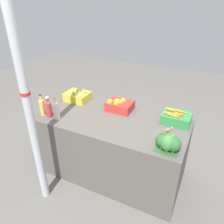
{
  "coord_description": "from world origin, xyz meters",
  "views": [
    {
      "loc": [
        0.98,
        -2.01,
        2.14
      ],
      "look_at": [
        0.0,
        0.0,
        0.92
      ],
      "focal_mm": 35.0,
      "sensor_mm": 36.0,
      "label": 1
    }
  ],
  "objects": [
    {
      "name": "broccoli_pile",
      "position": [
        0.73,
        -0.29,
        0.92
      ],
      "size": [
        0.25,
        0.2,
        0.19
      ],
      "color": "#2D602D",
      "rests_on": "market_table"
    },
    {
      "name": "juice_bottle_cloudy",
      "position": [
        -0.59,
        -0.27,
        0.94
      ],
      "size": [
        0.07,
        0.07,
        0.28
      ],
      "color": "beige",
      "rests_on": "market_table"
    },
    {
      "name": "apple_crate",
      "position": [
        -0.66,
        0.26,
        0.89
      ],
      "size": [
        0.32,
        0.26,
        0.15
      ],
      "color": "gold",
      "rests_on": "market_table"
    },
    {
      "name": "support_pole",
      "position": [
        -0.54,
        -0.71,
        1.21
      ],
      "size": [
        0.09,
        0.09,
        2.42
      ],
      "color": "#B7BABF",
      "rests_on": "ground_plane"
    },
    {
      "name": "juice_bottle_golden",
      "position": [
        -0.81,
        -0.27,
        0.93
      ],
      "size": [
        0.06,
        0.06,
        0.28
      ],
      "color": "gold",
      "rests_on": "market_table"
    },
    {
      "name": "market_table",
      "position": [
        0.0,
        0.0,
        0.41
      ],
      "size": [
        1.78,
        0.85,
        0.82
      ],
      "primitive_type": "cube",
      "color": "#56514C",
      "rests_on": "ground_plane"
    },
    {
      "name": "carrot_crate",
      "position": [
        0.7,
        0.26,
        0.88
      ],
      "size": [
        0.32,
        0.26,
        0.15
      ],
      "color": "#2D8442",
      "rests_on": "market_table"
    },
    {
      "name": "orange_crate",
      "position": [
        -0.03,
        0.26,
        0.89
      ],
      "size": [
        0.32,
        0.26,
        0.15
      ],
      "color": "red",
      "rests_on": "market_table"
    },
    {
      "name": "ground_plane",
      "position": [
        0.0,
        0.0,
        0.0
      ],
      "size": [
        10.0,
        10.0,
        0.0
      ],
      "primitive_type": "plane",
      "color": "#605E59"
    },
    {
      "name": "juice_bottle_ruby",
      "position": [
        -0.71,
        -0.27,
        0.93
      ],
      "size": [
        0.07,
        0.07,
        0.26
      ],
      "color": "#B2333D",
      "rests_on": "market_table"
    },
    {
      "name": "sparrow_bird",
      "position": [
        0.71,
        -0.27,
        1.04
      ],
      "size": [
        0.11,
        0.1,
        0.05
      ],
      "rotation": [
        0.0,
        0.0,
        0.74
      ],
      "color": "#4C3D2D",
      "rests_on": "broccoli_pile"
    }
  ]
}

